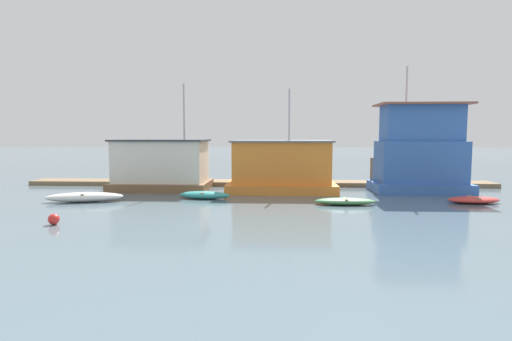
{
  "coord_description": "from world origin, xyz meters",
  "views": [
    {
      "loc": [
        1.29,
        -26.56,
        3.66
      ],
      "look_at": [
        0.0,
        -1.0,
        1.4
      ],
      "focal_mm": 28.0,
      "sensor_mm": 36.0,
      "label": 1
    }
  ],
  "objects_px": {
    "dinghy_green": "(345,201)",
    "dinghy_teal": "(204,195)",
    "dinghy_white": "(84,197)",
    "houseboat_brown": "(162,165)",
    "dinghy_red": "(474,200)",
    "houseboat_blue": "(420,153)",
    "mooring_post_near_left": "(283,175)",
    "houseboat_orange": "(281,167)",
    "mooring_post_near_right": "(118,172)",
    "mooring_post_far_left": "(372,173)",
    "buoy_red": "(54,219)"
  },
  "relations": [
    {
      "from": "houseboat_blue",
      "to": "dinghy_red",
      "type": "relative_size",
      "value": 2.75
    },
    {
      "from": "dinghy_red",
      "to": "mooring_post_near_right",
      "type": "relative_size",
      "value": 1.39
    },
    {
      "from": "houseboat_orange",
      "to": "buoy_red",
      "type": "bearing_deg",
      "value": -132.34
    },
    {
      "from": "houseboat_blue",
      "to": "mooring_post_near_left",
      "type": "height_order",
      "value": "houseboat_blue"
    },
    {
      "from": "houseboat_brown",
      "to": "buoy_red",
      "type": "relative_size",
      "value": 15.67
    },
    {
      "from": "houseboat_brown",
      "to": "dinghy_red",
      "type": "distance_m",
      "value": 19.07
    },
    {
      "from": "houseboat_orange",
      "to": "mooring_post_near_left",
      "type": "distance_m",
      "value": 2.05
    },
    {
      "from": "houseboat_brown",
      "to": "houseboat_orange",
      "type": "relative_size",
      "value": 1.01
    },
    {
      "from": "dinghy_teal",
      "to": "mooring_post_near_left",
      "type": "height_order",
      "value": "mooring_post_near_left"
    },
    {
      "from": "mooring_post_near_left",
      "to": "dinghy_red",
      "type": "bearing_deg",
      "value": -30.68
    },
    {
      "from": "dinghy_red",
      "to": "buoy_red",
      "type": "relative_size",
      "value": 6.42
    },
    {
      "from": "houseboat_blue",
      "to": "mooring_post_far_left",
      "type": "height_order",
      "value": "houseboat_blue"
    },
    {
      "from": "dinghy_red",
      "to": "mooring_post_far_left",
      "type": "relative_size",
      "value": 1.38
    },
    {
      "from": "dinghy_green",
      "to": "mooring_post_near_left",
      "type": "xyz_separation_m",
      "value": [
        -3.15,
        6.92,
        0.73
      ]
    },
    {
      "from": "dinghy_white",
      "to": "houseboat_orange",
      "type": "bearing_deg",
      "value": 23.61
    },
    {
      "from": "houseboat_orange",
      "to": "mooring_post_near_left",
      "type": "relative_size",
      "value": 3.85
    },
    {
      "from": "dinghy_white",
      "to": "dinghy_teal",
      "type": "height_order",
      "value": "dinghy_white"
    },
    {
      "from": "dinghy_green",
      "to": "mooring_post_near_left",
      "type": "height_order",
      "value": "mooring_post_near_left"
    },
    {
      "from": "houseboat_blue",
      "to": "dinghy_white",
      "type": "bearing_deg",
      "value": -166.68
    },
    {
      "from": "mooring_post_near_right",
      "to": "dinghy_green",
      "type": "bearing_deg",
      "value": -24.73
    },
    {
      "from": "dinghy_red",
      "to": "mooring_post_far_left",
      "type": "bearing_deg",
      "value": 123.78
    },
    {
      "from": "houseboat_brown",
      "to": "buoy_red",
      "type": "height_order",
      "value": "houseboat_brown"
    },
    {
      "from": "dinghy_white",
      "to": "houseboat_blue",
      "type": "bearing_deg",
      "value": 13.32
    },
    {
      "from": "houseboat_blue",
      "to": "dinghy_green",
      "type": "xyz_separation_m",
      "value": [
        -5.55,
        -4.91,
        -2.35
      ]
    },
    {
      "from": "houseboat_brown",
      "to": "houseboat_orange",
      "type": "height_order",
      "value": "houseboat_brown"
    },
    {
      "from": "dinghy_red",
      "to": "mooring_post_near_left",
      "type": "xyz_separation_m",
      "value": [
        -10.19,
        6.05,
        0.73
      ]
    },
    {
      "from": "dinghy_white",
      "to": "mooring_post_near_right",
      "type": "xyz_separation_m",
      "value": [
        -0.78,
        6.69,
        0.78
      ]
    },
    {
      "from": "mooring_post_near_left",
      "to": "dinghy_green",
      "type": "bearing_deg",
      "value": -65.52
    },
    {
      "from": "houseboat_blue",
      "to": "mooring_post_far_left",
      "type": "xyz_separation_m",
      "value": [
        -2.55,
        2.01,
        -1.48
      ]
    },
    {
      "from": "mooring_post_far_left",
      "to": "buoy_red",
      "type": "bearing_deg",
      "value": -142.06
    },
    {
      "from": "dinghy_green",
      "to": "mooring_post_far_left",
      "type": "xyz_separation_m",
      "value": [
        3.0,
        6.92,
        0.87
      ]
    },
    {
      "from": "dinghy_white",
      "to": "mooring_post_far_left",
      "type": "relative_size",
      "value": 2.03
    },
    {
      "from": "dinghy_white",
      "to": "mooring_post_far_left",
      "type": "height_order",
      "value": "mooring_post_far_left"
    },
    {
      "from": "dinghy_green",
      "to": "mooring_post_far_left",
      "type": "relative_size",
      "value": 1.52
    },
    {
      "from": "dinghy_green",
      "to": "buoy_red",
      "type": "distance_m",
      "value": 13.87
    },
    {
      "from": "houseboat_brown",
      "to": "dinghy_white",
      "type": "relative_size",
      "value": 1.66
    },
    {
      "from": "mooring_post_near_right",
      "to": "mooring_post_far_left",
      "type": "distance_m",
      "value": 18.02
    },
    {
      "from": "mooring_post_near_left",
      "to": "buoy_red",
      "type": "height_order",
      "value": "mooring_post_near_left"
    },
    {
      "from": "dinghy_red",
      "to": "dinghy_teal",
      "type": "bearing_deg",
      "value": 177.12
    },
    {
      "from": "dinghy_white",
      "to": "mooring_post_near_right",
      "type": "bearing_deg",
      "value": 96.69
    },
    {
      "from": "houseboat_brown",
      "to": "dinghy_teal",
      "type": "height_order",
      "value": "houseboat_brown"
    },
    {
      "from": "dinghy_red",
      "to": "dinghy_white",
      "type": "bearing_deg",
      "value": -178.26
    },
    {
      "from": "dinghy_green",
      "to": "mooring_post_far_left",
      "type": "height_order",
      "value": "mooring_post_far_left"
    },
    {
      "from": "dinghy_teal",
      "to": "buoy_red",
      "type": "relative_size",
      "value": 6.89
    },
    {
      "from": "houseboat_brown",
      "to": "mooring_post_far_left",
      "type": "xyz_separation_m",
      "value": [
        14.39,
        1.4,
        -0.58
      ]
    },
    {
      "from": "dinghy_green",
      "to": "dinghy_teal",
      "type": "bearing_deg",
      "value": 168.32
    },
    {
      "from": "houseboat_brown",
      "to": "mooring_post_near_left",
      "type": "relative_size",
      "value": 3.89
    },
    {
      "from": "mooring_post_far_left",
      "to": "dinghy_teal",
      "type": "bearing_deg",
      "value": -153.87
    },
    {
      "from": "dinghy_white",
      "to": "dinghy_green",
      "type": "relative_size",
      "value": 1.33
    },
    {
      "from": "houseboat_orange",
      "to": "dinghy_teal",
      "type": "bearing_deg",
      "value": -143.03
    }
  ]
}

